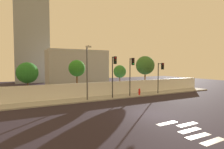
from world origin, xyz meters
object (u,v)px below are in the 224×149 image
(traffic_light_left, at_px, (161,71))
(street_lamp_curbside, at_px, (87,68))
(roadside_tree_rightmost, at_px, (145,65))
(roadside_tree_leftmost, at_px, (27,73))
(fire_hydrant, at_px, (139,91))
(traffic_light_center, at_px, (114,68))
(traffic_light_right, at_px, (132,69))
(roadside_tree_midleft, at_px, (77,68))
(roadside_tree_midright, at_px, (120,72))

(traffic_light_left, bearing_deg, street_lamp_curbside, 177.07)
(roadside_tree_rightmost, bearing_deg, street_lamp_curbside, -162.99)
(street_lamp_curbside, xyz_separation_m, roadside_tree_leftmost, (-6.08, 3.33, -0.50))
(fire_hydrant, height_order, roadside_tree_leftmost, roadside_tree_leftmost)
(traffic_light_center, bearing_deg, street_lamp_curbside, 172.18)
(traffic_light_right, height_order, roadside_tree_midleft, traffic_light_right)
(traffic_light_left, xyz_separation_m, roadside_tree_rightmost, (0.34, 3.87, 0.82))
(traffic_light_left, height_order, roadside_tree_rightmost, roadside_tree_rightmost)
(roadside_tree_leftmost, distance_m, roadside_tree_rightmost, 16.98)
(traffic_light_center, distance_m, roadside_tree_midleft, 5.11)
(roadside_tree_midleft, bearing_deg, traffic_light_left, -19.72)
(street_lamp_curbside, relative_size, roadside_tree_rightmost, 1.09)
(roadside_tree_leftmost, distance_m, roadside_tree_midleft, 5.85)
(traffic_light_center, xyz_separation_m, fire_hydrant, (4.27, 0.63, -3.19))
(traffic_light_left, xyz_separation_m, roadside_tree_leftmost, (-16.62, 3.87, -0.03))
(fire_hydrant, height_order, roadside_tree_rightmost, roadside_tree_rightmost)
(traffic_light_left, height_order, fire_hydrant, traffic_light_left)
(roadside_tree_midleft, bearing_deg, traffic_light_right, -32.23)
(street_lamp_curbside, xyz_separation_m, roadside_tree_midright, (6.22, 3.33, -0.56))
(street_lamp_curbside, height_order, roadside_tree_midleft, street_lamp_curbside)
(traffic_light_left, xyz_separation_m, street_lamp_curbside, (-10.55, 0.54, 0.47))
(traffic_light_right, distance_m, roadside_tree_midright, 3.84)
(traffic_light_right, relative_size, roadside_tree_midright, 1.18)
(roadside_tree_midleft, bearing_deg, street_lamp_curbside, -85.75)
(fire_hydrant, bearing_deg, roadside_tree_midleft, 157.87)
(fire_hydrant, bearing_deg, roadside_tree_leftmost, 166.95)
(traffic_light_left, relative_size, roadside_tree_midleft, 0.89)
(roadside_tree_midleft, bearing_deg, traffic_light_center, -47.51)
(roadside_tree_leftmost, xyz_separation_m, roadside_tree_rightmost, (16.96, 0.00, 0.85))
(traffic_light_left, distance_m, roadside_tree_midright, 5.81)
(fire_hydrant, bearing_deg, roadside_tree_rightmost, 42.61)
(roadside_tree_leftmost, xyz_separation_m, roadside_tree_midright, (12.29, 0.00, -0.06))
(traffic_light_left, height_order, traffic_light_right, traffic_light_right)
(traffic_light_left, relative_size, roadside_tree_rightmost, 0.77)
(traffic_light_right, height_order, roadside_tree_rightmost, roadside_tree_rightmost)
(traffic_light_center, relative_size, fire_hydrant, 5.88)
(traffic_light_right, bearing_deg, roadside_tree_rightmost, 36.37)
(roadside_tree_leftmost, height_order, roadside_tree_rightmost, roadside_tree_rightmost)
(traffic_light_right, relative_size, fire_hydrant, 5.73)
(fire_hydrant, bearing_deg, traffic_light_right, -159.55)
(traffic_light_center, bearing_deg, roadside_tree_midright, 51.37)
(roadside_tree_leftmost, bearing_deg, fire_hydrant, -13.05)
(street_lamp_curbside, distance_m, roadside_tree_midleft, 3.34)
(roadside_tree_rightmost, bearing_deg, roadside_tree_midright, 180.00)
(roadside_tree_midleft, height_order, roadside_tree_rightmost, roadside_tree_rightmost)
(roadside_tree_leftmost, bearing_deg, roadside_tree_midright, 0.00)
(roadside_tree_leftmost, distance_m, roadside_tree_midright, 12.29)
(street_lamp_curbside, distance_m, roadside_tree_leftmost, 6.95)
(roadside_tree_midright, xyz_separation_m, roadside_tree_rightmost, (4.67, 0.00, 0.91))
(traffic_light_center, relative_size, street_lamp_curbside, 0.82)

